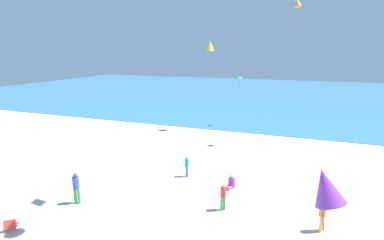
# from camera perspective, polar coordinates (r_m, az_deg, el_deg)

# --- Properties ---
(ground_plane) EXTENTS (120.00, 120.00, 0.00)m
(ground_plane) POSITION_cam_1_polar(r_m,az_deg,el_deg) (18.41, 1.90, -12.03)
(ground_plane) COLOR beige
(ocean_water) EXTENTS (120.00, 60.00, 0.05)m
(ocean_water) POSITION_cam_1_polar(r_m,az_deg,el_deg) (58.73, 15.05, 5.05)
(ocean_water) COLOR teal
(ocean_water) RESTS_ON ground_plane
(beach_chair_mid_beach) EXTENTS (0.72, 0.74, 0.55)m
(beach_chair_mid_beach) POSITION_cam_1_polar(r_m,az_deg,el_deg) (16.12, -32.05, -17.05)
(beach_chair_mid_beach) COLOR #D13D3D
(beach_chair_mid_beach) RESTS_ON ground_plane
(person_0) EXTENTS (0.37, 0.37, 1.51)m
(person_0) POSITION_cam_1_polar(r_m,az_deg,el_deg) (14.69, 24.26, -16.40)
(person_0) COLOR yellow
(person_0) RESTS_ON ground_plane
(person_1) EXTENTS (0.55, 0.73, 0.83)m
(person_1) POSITION_cam_1_polar(r_m,az_deg,el_deg) (17.71, 7.72, -12.14)
(person_1) COLOR purple
(person_1) RESTS_ON ground_plane
(person_3) EXTENTS (0.39, 0.39, 1.40)m
(person_3) POSITION_cam_1_polar(r_m,az_deg,el_deg) (15.18, 6.15, -14.49)
(person_3) COLOR green
(person_3) RESTS_ON ground_plane
(person_4) EXTENTS (0.37, 0.37, 1.38)m
(person_4) POSITION_cam_1_polar(r_m,az_deg,el_deg) (18.82, -1.02, -8.81)
(person_4) COLOR blue
(person_4) RESTS_ON ground_plane
(person_5) EXTENTS (0.43, 0.43, 1.71)m
(person_5) POSITION_cam_1_polar(r_m,az_deg,el_deg) (16.77, -21.81, -11.94)
(person_5) COLOR green
(person_5) RESTS_ON ground_plane
(kite_yellow) EXTENTS (1.03, 1.05, 1.71)m
(kite_yellow) POSITION_cam_1_polar(r_m,az_deg,el_deg) (29.38, 3.58, 14.35)
(kite_yellow) COLOR yellow
(kite_green) EXTENTS (0.70, 0.62, 1.16)m
(kite_green) POSITION_cam_1_polar(r_m,az_deg,el_deg) (31.41, 9.30, 8.28)
(kite_green) COLOR green
(kite_purple) EXTENTS (0.95, 0.85, 1.32)m
(kite_purple) POSITION_cam_1_polar(r_m,az_deg,el_deg) (6.12, 24.84, -11.83)
(kite_purple) COLOR purple
(kite_orange) EXTENTS (0.89, 0.91, 1.82)m
(kite_orange) POSITION_cam_1_polar(r_m,az_deg,el_deg) (26.29, 20.04, 20.84)
(kite_orange) COLOR orange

